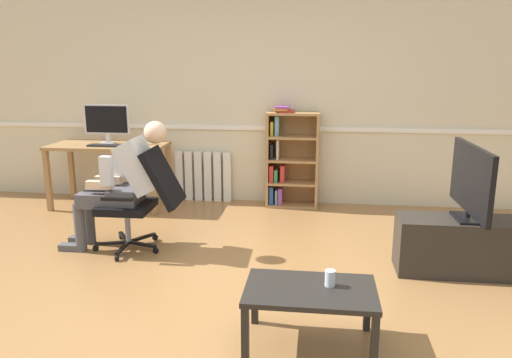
# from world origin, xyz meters

# --- Properties ---
(ground_plane) EXTENTS (18.00, 18.00, 0.00)m
(ground_plane) POSITION_xyz_m (0.00, 0.00, 0.00)
(ground_plane) COLOR olive
(back_wall) EXTENTS (12.00, 0.13, 2.70)m
(back_wall) POSITION_xyz_m (0.00, 2.65, 1.35)
(back_wall) COLOR beige
(back_wall) RESTS_ON ground_plane
(computer_desk) EXTENTS (1.35, 0.65, 0.76)m
(computer_desk) POSITION_xyz_m (-1.78, 2.15, 0.65)
(computer_desk) COLOR #9E7547
(computer_desk) RESTS_ON ground_plane
(imac_monitor) EXTENTS (0.55, 0.14, 0.46)m
(imac_monitor) POSITION_xyz_m (-1.81, 2.23, 1.02)
(imac_monitor) COLOR silver
(imac_monitor) RESTS_ON computer_desk
(keyboard) EXTENTS (0.42, 0.12, 0.02)m
(keyboard) POSITION_xyz_m (-1.74, 2.01, 0.77)
(keyboard) COLOR black
(keyboard) RESTS_ON computer_desk
(computer_mouse) EXTENTS (0.06, 0.10, 0.03)m
(computer_mouse) POSITION_xyz_m (-1.48, 2.03, 0.77)
(computer_mouse) COLOR white
(computer_mouse) RESTS_ON computer_desk
(bookshelf) EXTENTS (0.62, 0.29, 1.20)m
(bookshelf) POSITION_xyz_m (0.34, 2.44, 0.57)
(bookshelf) COLOR #AD7F4C
(bookshelf) RESTS_ON ground_plane
(radiator) EXTENTS (0.70, 0.08, 0.62)m
(radiator) POSITION_xyz_m (-0.73, 2.54, 0.31)
(radiator) COLOR white
(radiator) RESTS_ON ground_plane
(office_chair) EXTENTS (0.83, 0.61, 0.96)m
(office_chair) POSITION_xyz_m (-0.89, 0.82, 0.52)
(office_chair) COLOR black
(office_chair) RESTS_ON ground_plane
(person_seated) EXTENTS (1.04, 0.40, 1.20)m
(person_seated) POSITION_xyz_m (-1.07, 0.82, 0.65)
(person_seated) COLOR #4C4C51
(person_seated) RESTS_ON ground_plane
(tv_stand) EXTENTS (1.09, 0.39, 0.46)m
(tv_stand) POSITION_xyz_m (1.90, 0.65, 0.23)
(tv_stand) COLOR #2D2823
(tv_stand) RESTS_ON ground_plane
(tv_screen) EXTENTS (0.21, 0.93, 0.61)m
(tv_screen) POSITION_xyz_m (1.91, 0.65, 0.78)
(tv_screen) COLOR black
(tv_screen) RESTS_ON tv_stand
(coffee_table) EXTENTS (0.80, 0.50, 0.38)m
(coffee_table) POSITION_xyz_m (0.67, -0.59, 0.33)
(coffee_table) COLOR black
(coffee_table) RESTS_ON ground_plane
(drinking_glass) EXTENTS (0.06, 0.06, 0.10)m
(drinking_glass) POSITION_xyz_m (0.78, -0.54, 0.43)
(drinking_glass) COLOR silver
(drinking_glass) RESTS_ON coffee_table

